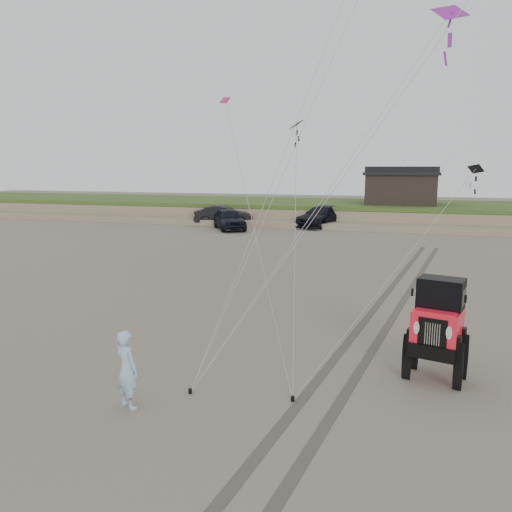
# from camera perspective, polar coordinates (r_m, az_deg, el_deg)

# --- Properties ---
(ground) EXTENTS (160.00, 160.00, 0.00)m
(ground) POSITION_cam_1_polar(r_m,az_deg,el_deg) (11.56, 2.92, -15.77)
(ground) COLOR #6B6054
(ground) RESTS_ON ground
(dune_ridge) EXTENTS (160.00, 14.25, 1.73)m
(dune_ridge) POSITION_cam_1_polar(r_m,az_deg,el_deg) (47.86, 13.69, 4.81)
(dune_ridge) COLOR #7A6B54
(dune_ridge) RESTS_ON ground
(cabin) EXTENTS (6.40, 5.40, 3.35)m
(cabin) POSITION_cam_1_polar(r_m,az_deg,el_deg) (47.15, 16.23, 7.57)
(cabin) COLOR black
(cabin) RESTS_ON dune_ridge
(truck_a) EXTENTS (4.35, 5.37, 1.72)m
(truck_a) POSITION_cam_1_polar(r_m,az_deg,el_deg) (40.73, -3.06, 4.25)
(truck_a) COLOR black
(truck_a) RESTS_ON ground
(truck_b) EXTENTS (5.42, 3.18, 1.69)m
(truck_b) POSITION_cam_1_polar(r_m,az_deg,el_deg) (44.21, -3.72, 4.69)
(truck_b) COLOR black
(truck_b) RESTS_ON ground
(truck_c) EXTENTS (4.58, 6.63, 1.78)m
(truck_c) POSITION_cam_1_polar(r_m,az_deg,el_deg) (42.92, 7.63, 4.52)
(truck_c) COLOR black
(truck_c) RESTS_ON ground
(jeep) EXTENTS (3.55, 5.70, 1.97)m
(jeep) POSITION_cam_1_polar(r_m,az_deg,el_deg) (12.77, 19.91, -9.04)
(jeep) COLOR #FF1D30
(jeep) RESTS_ON ground
(man) EXTENTS (0.74, 0.63, 1.71)m
(man) POSITION_cam_1_polar(r_m,az_deg,el_deg) (11.09, -14.55, -12.43)
(man) COLOR #8CBDD9
(man) RESTS_ON ground
(stake_main) EXTENTS (0.08, 0.08, 0.12)m
(stake_main) POSITION_cam_1_polar(r_m,az_deg,el_deg) (11.76, -7.54, -15.06)
(stake_main) COLOR black
(stake_main) RESTS_ON ground
(stake_aux) EXTENTS (0.08, 0.08, 0.12)m
(stake_aux) POSITION_cam_1_polar(r_m,az_deg,el_deg) (11.36, 4.22, -15.95)
(stake_aux) COLOR black
(stake_aux) RESTS_ON ground
(tire_tracks) EXTENTS (5.22, 29.74, 0.01)m
(tire_tracks) POSITION_cam_1_polar(r_m,az_deg,el_deg) (18.81, 14.77, -5.75)
(tire_tracks) COLOR #4C443D
(tire_tracks) RESTS_ON ground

